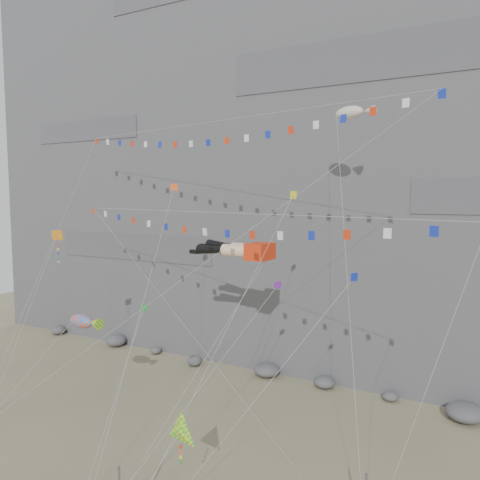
{
  "coord_description": "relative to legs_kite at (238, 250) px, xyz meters",
  "views": [
    {
      "loc": [
        19.1,
        -24.26,
        18.0
      ],
      "look_at": [
        1.24,
        9.0,
        14.45
      ],
      "focal_mm": 35.0,
      "sensor_mm": 36.0,
      "label": 1
    }
  ],
  "objects": [
    {
      "name": "harlequin_kite",
      "position": [
        -14.59,
        -5.09,
        0.89
      ],
      "size": [
        2.15,
        7.72,
        16.18
      ],
      "color": "red",
      "rests_on": "ground"
    },
    {
      "name": "talus_boulders",
      "position": [
        -1.65,
        9.01,
        -13.17
      ],
      "size": [
        60.0,
        3.0,
        1.2
      ],
      "primitive_type": null,
      "color": "#59595D",
      "rests_on": "ground"
    },
    {
      "name": "small_kite_c",
      "position": [
        -4.35,
        -6.44,
        -4.02
      ],
      "size": [
        2.29,
        8.64,
        12.88
      ],
      "color": "#179729",
      "rests_on": "ground"
    },
    {
      "name": "small_kite_a",
      "position": [
        -4.84,
        -1.97,
        4.62
      ],
      "size": [
        3.12,
        12.78,
        22.35
      ],
      "color": "#FF5315",
      "rests_on": "ground"
    },
    {
      "name": "small_kite_d",
      "position": [
        5.02,
        -1.49,
        3.98
      ],
      "size": [
        5.03,
        13.31,
        22.45
      ],
      "color": "#FFF715",
      "rests_on": "ground"
    },
    {
      "name": "delta_kite",
      "position": [
        3.14,
        -12.45,
        -8.51
      ],
      "size": [
        3.33,
        4.27,
        7.16
      ],
      "color": "yellow",
      "rests_on": "ground"
    },
    {
      "name": "blimp_windsock",
      "position": [
        7.61,
        3.64,
        10.48
      ],
      "size": [
        6.7,
        13.73,
        27.73
      ],
      "color": "beige",
      "rests_on": "ground"
    },
    {
      "name": "legs_kite",
      "position": [
        0.0,
        0.0,
        0.0
      ],
      "size": [
        7.34,
        17.22,
        20.82
      ],
      "rotation": [
        0.0,
        0.0,
        -0.11
      ],
      "color": "red",
      "rests_on": "ground"
    },
    {
      "name": "flag_banner_upper",
      "position": [
        -2.59,
        1.1,
        10.32
      ],
      "size": [
        34.55,
        17.01,
        30.74
      ],
      "color": "red",
      "rests_on": "ground"
    },
    {
      "name": "small_kite_b",
      "position": [
        3.91,
        -1.59,
        -2.44
      ],
      "size": [
        5.62,
        13.51,
        17.93
      ],
      "color": "purple",
      "rests_on": "ground"
    },
    {
      "name": "flag_banner_lower",
      "position": [
        -0.06,
        -3.33,
        3.04
      ],
      "size": [
        34.96,
        12.08,
        22.1
      ],
      "color": "red",
      "rests_on": "ground"
    },
    {
      "name": "cliff",
      "position": [
        -1.65,
        24.01,
        11.23
      ],
      "size": [
        80.0,
        28.0,
        50.0
      ],
      "primitive_type": "cube",
      "color": "slate",
      "rests_on": "ground"
    },
    {
      "name": "ground",
      "position": [
        -1.65,
        -7.99,
        -13.77
      ],
      "size": [
        120.0,
        120.0,
        0.0
      ],
      "primitive_type": "plane",
      "color": "gray",
      "rests_on": "ground"
    },
    {
      "name": "small_kite_e",
      "position": [
        10.41,
        -5.54,
        -0.77
      ],
      "size": [
        9.26,
        8.23,
        17.55
      ],
      "color": "#1328A8",
      "rests_on": "ground"
    },
    {
      "name": "fish_windsock",
      "position": [
        -10.91,
        -6.13,
        -5.7
      ],
      "size": [
        7.38,
        6.24,
        11.16
      ],
      "color": "#F8440C",
      "rests_on": "ground"
    }
  ]
}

